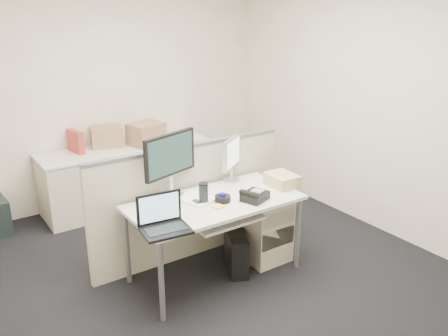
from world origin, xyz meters
TOP-DOWN VIEW (x-y plane):
  - floor at (0.00, 0.00)m, footprint 4.00×4.50m
  - wall_back at (0.00, 2.25)m, footprint 4.00×0.02m
  - wall_right at (2.00, 0.00)m, footprint 0.02×4.50m
  - desk at (0.00, 0.00)m, footprint 1.50×0.75m
  - keyboard_tray at (0.00, -0.18)m, footprint 0.62×0.32m
  - drawer_pedestal at (0.55, 0.05)m, footprint 0.40×0.55m
  - cubicle_partition at (0.00, 0.45)m, footprint 2.00×0.06m
  - back_counter at (0.00, 1.93)m, footprint 2.00×0.60m
  - monitor_main at (-0.25, 0.32)m, footprint 0.61×0.38m
  - monitor_small at (0.40, 0.32)m, footprint 0.38×0.33m
  - laptop at (-0.62, -0.28)m, footprint 0.39×0.31m
  - trackball at (0.05, -0.05)m, footprint 0.16×0.16m
  - desk_phone at (0.30, -0.18)m, footprint 0.27×0.25m
  - paper_stack at (-0.12, 0.12)m, footprint 0.33×0.37m
  - sticky_pad at (-0.05, -0.13)m, footprint 0.11×0.11m
  - travel_mug at (-0.10, 0.02)m, footprint 0.08×0.08m
  - banana at (0.28, -0.15)m, footprint 0.16×0.17m
  - cellphone at (-0.15, 0.05)m, footprint 0.06×0.10m
  - manila_folders at (0.72, -0.05)m, footprint 0.24×0.30m
  - keyboard at (0.05, -0.14)m, footprint 0.45×0.26m
  - pc_tower_desk at (0.20, -0.05)m, footprint 0.31×0.43m
  - cardboard_box_left at (-0.17, 2.05)m, footprint 0.42×0.36m
  - cardboard_box_right at (0.25, 1.87)m, footprint 0.45×0.39m
  - red_binder at (-0.55, 2.03)m, footprint 0.12×0.30m

SIDE VIEW (x-z plane):
  - floor at x=0.00m, z-range -0.01..0.00m
  - pc_tower_desk at x=0.20m, z-range 0.00..0.37m
  - drawer_pedestal at x=0.55m, z-range 0.00..0.65m
  - back_counter at x=0.00m, z-range 0.00..0.72m
  - cubicle_partition at x=0.00m, z-range 0.00..1.10m
  - keyboard_tray at x=0.00m, z-range 0.61..0.63m
  - keyboard at x=0.05m, z-range 0.63..0.65m
  - desk at x=0.00m, z-range 0.30..1.03m
  - sticky_pad at x=-0.05m, z-range 0.73..0.74m
  - paper_stack at x=-0.12m, z-range 0.73..0.74m
  - cellphone at x=-0.15m, z-range 0.73..0.74m
  - banana at x=0.28m, z-range 0.73..0.77m
  - trackball at x=0.05m, z-range 0.73..0.78m
  - desk_phone at x=0.30m, z-range 0.73..0.80m
  - manila_folders at x=0.72m, z-range 0.73..0.84m
  - travel_mug at x=-0.10m, z-range 0.73..0.90m
  - cardboard_box_left at x=-0.17m, z-range 0.72..0.99m
  - red_binder at x=-0.55m, z-range 0.72..0.99m
  - cardboard_box_right at x=0.25m, z-range 0.72..1.00m
  - laptop at x=-0.62m, z-range 0.73..1.00m
  - monitor_small at x=0.40m, z-range 0.73..1.15m
  - monitor_main at x=-0.25m, z-range 0.73..1.30m
  - wall_back at x=0.00m, z-range 0.00..2.70m
  - wall_right at x=2.00m, z-range 0.00..2.70m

